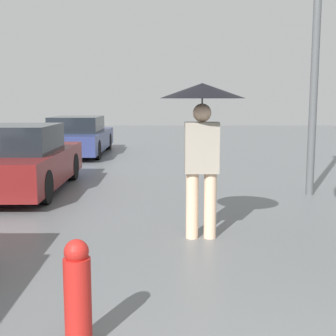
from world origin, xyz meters
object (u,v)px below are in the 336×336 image
pedestrian (202,118)px  parked_car_farthest (78,137)px  street_lamp (317,19)px  parked_car_middle (18,161)px  fire_hydrant (78,294)px

pedestrian → parked_car_farthest: size_ratio=0.42×
pedestrian → street_lamp: (2.15, 2.64, 1.57)m
parked_car_middle → parked_car_farthest: (0.03, 5.97, -0.02)m
street_lamp → parked_car_farthest: bearing=129.6°
street_lamp → fire_hydrant: 6.64m
parked_car_farthest → street_lamp: street_lamp is taller
parked_car_middle → parked_car_farthest: size_ratio=0.85×
pedestrian → fire_hydrant: bearing=-112.2°
parked_car_middle → fire_hydrant: 5.97m
parked_car_middle → street_lamp: size_ratio=0.79×
parked_car_middle → street_lamp: street_lamp is taller
pedestrian → parked_car_farthest: 9.57m
parked_car_farthest → street_lamp: size_ratio=0.93×
pedestrian → fire_hydrant: pedestrian is taller
street_lamp → fire_hydrant: street_lamp is taller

